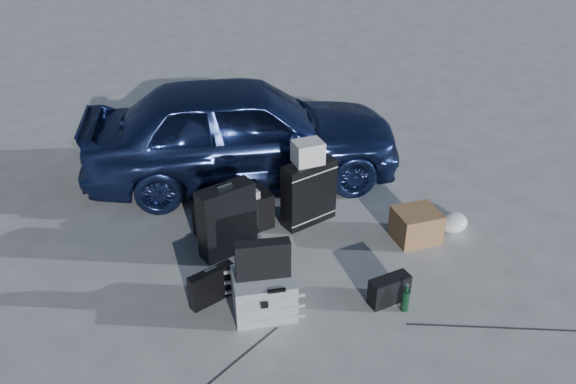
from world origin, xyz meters
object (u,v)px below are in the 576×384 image
object	(u,v)px
briefcase	(212,286)
suitcase_left	(227,220)
car	(243,131)
duffel_bag	(234,215)
cardboard_box	(416,225)
green_bottle	(406,297)
pelican_case	(264,294)
suitcase_right	(309,193)

from	to	relation	value
briefcase	suitcase_left	xyz separation A→B (m)	(0.43, 0.56, 0.19)
briefcase	suitcase_left	distance (m)	0.73
car	duffel_bag	distance (m)	1.18
duffel_bag	cardboard_box	xyz separation A→B (m)	(1.45, -1.05, -0.03)
briefcase	green_bottle	bearing A→B (deg)	-43.15
car	pelican_case	world-z (taller)	car
car	suitcase_right	distance (m)	1.20
suitcase_right	duffel_bag	size ratio (longest dim) A/B	0.89
pelican_case	briefcase	size ratio (longest dim) A/B	1.20
car	suitcase_right	size ratio (longest dim) A/B	5.22
suitcase_left	duffel_bag	bearing A→B (deg)	48.11
suitcase_right	cardboard_box	bearing A→B (deg)	-52.30
cardboard_box	pelican_case	bearing A→B (deg)	-176.08
briefcase	cardboard_box	world-z (taller)	briefcase
duffel_bag	green_bottle	size ratio (longest dim) A/B	2.88
briefcase	cardboard_box	xyz separation A→B (m)	(2.08, -0.21, -0.00)
green_bottle	pelican_case	bearing A→B (deg)	148.70
cardboard_box	suitcase_left	bearing A→B (deg)	154.93
green_bottle	car	bearing A→B (deg)	91.29
car	duffel_bag	size ratio (longest dim) A/B	4.65
briefcase	suitcase_right	size ratio (longest dim) A/B	0.60
pelican_case	suitcase_right	distance (m)	1.41
briefcase	suitcase_right	xyz separation A→B (m)	(1.36, 0.60, 0.18)
pelican_case	green_bottle	distance (m)	1.16
suitcase_right	cardboard_box	xyz separation A→B (m)	(0.72, -0.81, -0.18)
cardboard_box	green_bottle	world-z (taller)	cardboard_box
suitcase_right	suitcase_left	bearing A→B (deg)	178.24
briefcase	green_bottle	size ratio (longest dim) A/B	1.55
green_bottle	cardboard_box	bearing A→B (deg)	42.85
suitcase_left	green_bottle	distance (m)	1.75
suitcase_left	duffel_bag	distance (m)	0.38
cardboard_box	suitcase_right	bearing A→B (deg)	131.65
pelican_case	suitcase_left	xyz separation A→B (m)	(0.12, 0.89, 0.17)
duffel_bag	suitcase_right	bearing A→B (deg)	-17.12
car	cardboard_box	distance (m)	2.19
green_bottle	duffel_bag	bearing A→B (deg)	110.69
pelican_case	cardboard_box	size ratio (longest dim) A/B	1.18
green_bottle	suitcase_left	bearing A→B (deg)	120.21
suitcase_right	briefcase	bearing A→B (deg)	-160.27
pelican_case	cardboard_box	distance (m)	1.78
pelican_case	suitcase_left	distance (m)	0.92
briefcase	duffel_bag	xyz separation A→B (m)	(0.63, 0.84, 0.03)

